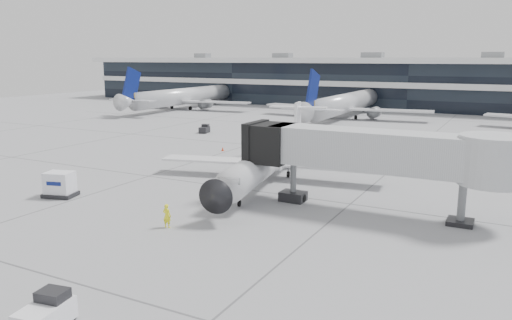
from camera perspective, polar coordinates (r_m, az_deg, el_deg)
The scene contains 11 objects.
ground at distance 43.48m, azimuth -1.95°, elevation -3.29°, with size 220.00×220.00×0.00m, color #949496.
terminal at distance 120.45m, azimuth 17.96°, elevation 8.11°, with size 170.00×22.00×10.00m, color black.
bg_jet_left at distance 113.28m, azimuth -7.97°, elevation 5.84°, with size 32.00×40.00×9.60m, color silver, non-canonical shape.
bg_jet_center at distance 96.56m, azimuth 10.24°, elevation 4.78°, with size 32.00×40.00×9.60m, color silver, non-canonical shape.
regional_jet at distance 46.55m, azimuth 1.83°, elevation 0.42°, with size 21.73×27.09×6.28m.
jet_bridge at distance 36.76m, azimuth 14.53°, elevation 0.87°, with size 19.44×4.32×6.26m.
ramp_worker at distance 34.04m, azimuth -10.15°, elevation -6.29°, with size 0.60×0.39×1.64m, color #FFFB1A.
baggage_tug at distance 23.52m, azimuth -22.85°, elevation -15.86°, with size 1.79×2.59×1.52m.
cargo_uld at distance 43.78m, azimuth -21.51°, elevation -2.63°, with size 2.88×2.44×2.02m.
traffic_cone at distance 61.08m, azimuth -3.83°, elevation 1.26°, with size 0.35×0.35×0.49m.
far_tug at distance 76.17m, azimuth -5.89°, elevation 3.54°, with size 1.59×2.21×1.27m.
Camera 1 is at (20.90, -36.46, 11.17)m, focal length 35.00 mm.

